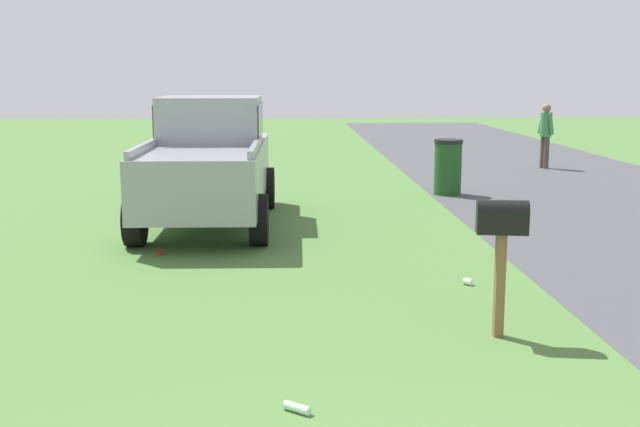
{
  "coord_description": "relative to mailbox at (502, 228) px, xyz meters",
  "views": [
    {
      "loc": [
        -3.01,
        0.83,
        2.52
      ],
      "look_at": [
        3.95,
        0.5,
        1.27
      ],
      "focal_mm": 44.74,
      "sensor_mm": 36.0,
      "label": 1
    }
  ],
  "objects": [
    {
      "name": "pedestrian",
      "position": [
        13.19,
        -4.78,
        -0.08
      ],
      "size": [
        0.46,
        0.31,
        1.68
      ],
      "rotation": [
        0.0,
        0.0,
        5.07
      ],
      "color": "#4C4238",
      "rests_on": "ground"
    },
    {
      "name": "mailbox",
      "position": [
        0.0,
        0.0,
        0.0
      ],
      "size": [
        0.27,
        0.5,
        1.33
      ],
      "rotation": [
        0.0,
        0.0,
        -0.15
      ],
      "color": "brown",
      "rests_on": "ground"
    },
    {
      "name": "litter_bottle_midfield_b",
      "position": [
        -1.66,
        1.96,
        -1.02
      ],
      "size": [
        0.19,
        0.22,
        0.07
      ],
      "primitive_type": "cylinder",
      "rotation": [
        0.0,
        1.57,
        0.91
      ],
      "color": "#B2D8BF",
      "rests_on": "ground"
    },
    {
      "name": "pickup_truck",
      "position": [
        5.96,
        3.28,
        0.04
      ],
      "size": [
        4.88,
        2.13,
        2.09
      ],
      "rotation": [
        0.0,
        0.0,
        -0.02
      ],
      "color": "#93999E",
      "rests_on": "ground"
    },
    {
      "name": "trash_bin",
      "position": [
        8.87,
        -1.33,
        -0.49
      ],
      "size": [
        0.58,
        0.58,
        1.14
      ],
      "color": "#1E4C1E",
      "rests_on": "ground"
    },
    {
      "name": "litter_can_far_scatter",
      "position": [
        3.62,
        3.78,
        -1.03
      ],
      "size": [
        0.12,
        0.07,
        0.07
      ],
      "primitive_type": "cylinder",
      "rotation": [
        0.0,
        1.57,
        6.23
      ],
      "color": "red",
      "rests_on": "ground"
    },
    {
      "name": "litter_cup_near_hydrant",
      "position": [
        1.85,
        -0.14,
        -1.02
      ],
      "size": [
        0.13,
        0.13,
        0.08
      ],
      "primitive_type": "cylinder",
      "rotation": [
        0.0,
        1.57,
        3.95
      ],
      "color": "white",
      "rests_on": "ground"
    }
  ]
}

